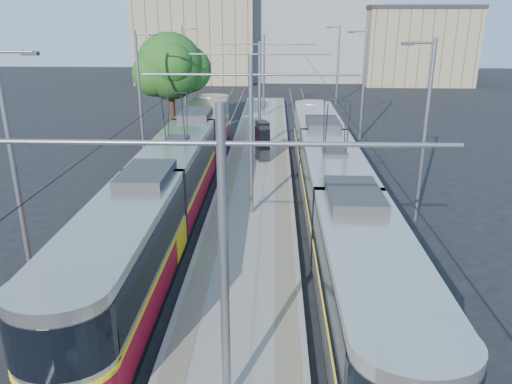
{
  "coord_description": "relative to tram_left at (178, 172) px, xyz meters",
  "views": [
    {
      "loc": [
        1.03,
        -13.34,
        8.81
      ],
      "look_at": [
        0.25,
        7.08,
        1.6
      ],
      "focal_mm": 35.0,
      "sensor_mm": 36.0,
      "label": 1
    }
  ],
  "objects": [
    {
      "name": "tree",
      "position": [
        -2.78,
        14.52,
        3.57
      ],
      "size": [
        5.37,
        4.96,
        7.8
      ],
      "color": "#382314",
      "rests_on": "ground"
    },
    {
      "name": "rails",
      "position": [
        3.6,
        7.43,
        -1.69
      ],
      "size": [
        8.71,
        70.0,
        0.03
      ],
      "color": "gray",
      "rests_on": "ground"
    },
    {
      "name": "building_left",
      "position": [
        -6.4,
        50.43,
        5.75
      ],
      "size": [
        16.32,
        12.24,
        14.9
      ],
      "color": "gray",
      "rests_on": "ground"
    },
    {
      "name": "building_centre",
      "position": [
        9.6,
        54.43,
        5.85
      ],
      "size": [
        18.36,
        14.28,
        15.09
      ],
      "color": "gray",
      "rests_on": "ground"
    },
    {
      "name": "track_arrow",
      "position": [
        0.0,
        -12.57,
        -1.7
      ],
      "size": [
        1.2,
        5.0,
        0.01
      ],
      "primitive_type": "cube",
      "color": "silver",
      "rests_on": "ground"
    },
    {
      "name": "platform",
      "position": [
        3.6,
        7.43,
        -1.56
      ],
      "size": [
        4.0,
        50.0,
        0.3
      ],
      "primitive_type": "cube",
      "color": "gray",
      "rests_on": "ground"
    },
    {
      "name": "tactile_strip_right",
      "position": [
        5.05,
        7.43,
        -1.4
      ],
      "size": [
        0.7,
        50.0,
        0.01
      ],
      "primitive_type": "cube",
      "color": "gray",
      "rests_on": "platform"
    },
    {
      "name": "shelter",
      "position": [
        3.88,
        7.27,
        -0.13
      ],
      "size": [
        0.98,
        1.26,
        2.45
      ],
      "rotation": [
        0.0,
        0.0,
        0.3
      ],
      "color": "black",
      "rests_on": "platform"
    },
    {
      "name": "tram_left",
      "position": [
        0.0,
        0.0,
        0.0
      ],
      "size": [
        2.43,
        29.5,
        5.5
      ],
      "color": "black",
      "rests_on": "ground"
    },
    {
      "name": "street_lamps",
      "position": [
        3.6,
        11.43,
        2.47
      ],
      "size": [
        15.18,
        38.22,
        8.0
      ],
      "color": "slate",
      "rests_on": "ground"
    },
    {
      "name": "building_right",
      "position": [
        23.6,
        48.43,
        3.4
      ],
      "size": [
        14.28,
        10.2,
        10.19
      ],
      "color": "gray",
      "rests_on": "ground"
    },
    {
      "name": "tactile_strip_left",
      "position": [
        2.15,
        7.43,
        -1.4
      ],
      "size": [
        0.7,
        50.0,
        0.01
      ],
      "primitive_type": "cube",
      "color": "gray",
      "rests_on": "platform"
    },
    {
      "name": "tram_right",
      "position": [
        7.2,
        -2.12,
        0.15
      ],
      "size": [
        2.43,
        28.41,
        5.5
      ],
      "color": "black",
      "rests_on": "ground"
    },
    {
      "name": "catenary",
      "position": [
        3.6,
        4.58,
        2.82
      ],
      "size": [
        9.2,
        70.0,
        7.0
      ],
      "color": "slate",
      "rests_on": "platform"
    },
    {
      "name": "ground",
      "position": [
        3.6,
        -9.57,
        -1.71
      ],
      "size": [
        160.0,
        160.0,
        0.0
      ],
      "primitive_type": "plane",
      "color": "black",
      "rests_on": "ground"
    }
  ]
}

